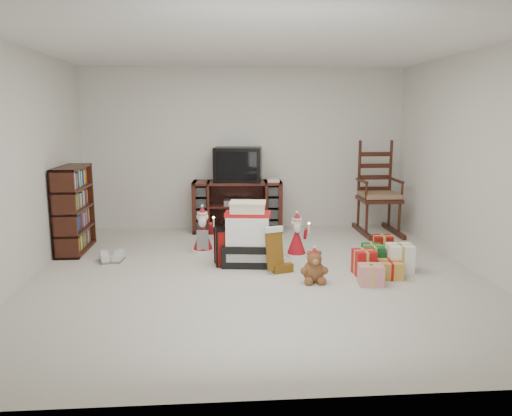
{
  "coord_description": "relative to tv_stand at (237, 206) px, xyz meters",
  "views": [
    {
      "loc": [
        -0.42,
        -5.35,
        1.76
      ],
      "look_at": [
        0.03,
        0.6,
        0.66
      ],
      "focal_mm": 35.0,
      "sensor_mm": 36.0,
      "label": 1
    }
  ],
  "objects": [
    {
      "name": "bookshelf",
      "position": [
        -2.18,
        -0.99,
        0.15
      ],
      "size": [
        0.31,
        0.92,
        1.12
      ],
      "color": "#3E1710",
      "rests_on": "floor"
    },
    {
      "name": "gift_cluster",
      "position": [
        1.54,
        -2.23,
        -0.26
      ],
      "size": [
        0.75,
        1.05,
        0.26
      ],
      "color": "red",
      "rests_on": "floor"
    },
    {
      "name": "stocking",
      "position": [
        0.34,
        -2.14,
        -0.12
      ],
      "size": [
        0.27,
        0.18,
        0.54
      ],
      "primitive_type": null,
      "rotation": [
        0.0,
        0.0,
        0.33
      ],
      "color": "#0D7A19",
      "rests_on": "floor"
    },
    {
      "name": "gift_pile",
      "position": [
        0.06,
        -1.79,
        -0.06
      ],
      "size": [
        0.64,
        0.5,
        0.75
      ],
      "rotation": [
        0.0,
        0.0,
        -0.12
      ],
      "color": "black",
      "rests_on": "floor"
    },
    {
      "name": "sneaker_pair",
      "position": [
        -1.61,
        -1.55,
        -0.34
      ],
      "size": [
        0.32,
        0.28,
        0.09
      ],
      "rotation": [
        0.0,
        0.0,
        0.18
      ],
      "color": "silver",
      "rests_on": "floor"
    },
    {
      "name": "red_suitcase",
      "position": [
        -0.15,
        -1.8,
        -0.16
      ],
      "size": [
        0.37,
        0.23,
        0.53
      ],
      "rotation": [
        0.0,
        0.0,
        0.13
      ],
      "color": "maroon",
      "rests_on": "floor"
    },
    {
      "name": "rocking_chair",
      "position": [
        2.13,
        -0.24,
        0.11
      ],
      "size": [
        0.58,
        0.96,
        1.45
      ],
      "rotation": [
        0.0,
        0.0,
        0.0
      ],
      "color": "#3E1710",
      "rests_on": "floor"
    },
    {
      "name": "santa_figurine",
      "position": [
        0.7,
        -1.48,
        -0.17
      ],
      "size": [
        0.28,
        0.26,
        0.57
      ],
      "color": "#A6111D",
      "rests_on": "floor"
    },
    {
      "name": "crt_television",
      "position": [
        0.01,
        0.01,
        0.65
      ],
      "size": [
        0.76,
        0.59,
        0.52
      ],
      "rotation": [
        0.0,
        0.0,
        -0.13
      ],
      "color": "black",
      "rests_on": "tv_stand"
    },
    {
      "name": "room",
      "position": [
        0.13,
        -2.23,
        0.86
      ],
      "size": [
        5.01,
        5.01,
        2.51
      ],
      "color": "beige",
      "rests_on": "ground"
    },
    {
      "name": "tv_stand",
      "position": [
        0.0,
        0.0,
        0.0
      ],
      "size": [
        1.38,
        0.53,
        0.78
      ],
      "rotation": [
        0.0,
        0.0,
        -0.03
      ],
      "color": "#411712",
      "rests_on": "floor"
    },
    {
      "name": "teddy_bear",
      "position": [
        0.72,
        -2.5,
        -0.24
      ],
      "size": [
        0.23,
        0.21,
        0.35
      ],
      "color": "brown",
      "rests_on": "floor"
    },
    {
      "name": "mrs_claus_figurine",
      "position": [
        -0.5,
        -1.18,
        -0.15
      ],
      "size": [
        0.3,
        0.28,
        0.61
      ],
      "color": "#A6111D",
      "rests_on": "floor"
    }
  ]
}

